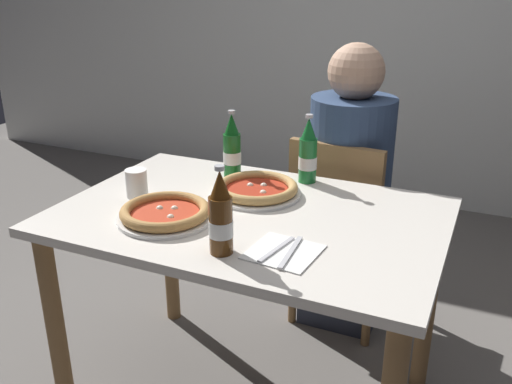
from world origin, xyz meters
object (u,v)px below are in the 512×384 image
Objects in this scene: dining_table_main at (250,244)px; chair_behind_table at (342,223)px; beer_bottle_center at (308,154)px; beer_bottle_left at (232,149)px; beer_bottle_right at (221,217)px; diner_seated at (348,196)px; pizza_margherita_near at (257,189)px; pizza_marinara_far at (165,213)px; paper_cup at (137,183)px; napkin_with_cutlery at (284,252)px.

chair_behind_table is (0.14, 0.61, -0.15)m from dining_table_main.
beer_bottle_left is at bearing -168.05° from beer_bottle_center.
chair_behind_table is 0.60m from beer_bottle_left.
beer_bottle_center reaches higher than dining_table_main.
dining_table_main is at bearing 99.30° from beer_bottle_right.
diner_seated is 4.04× the size of pizza_margherita_near.
beer_bottle_left and beer_bottle_right have the same top height.
beer_bottle_center is at bearing 60.02° from pizza_marinara_far.
chair_behind_table reaches higher than paper_cup.
beer_bottle_right is at bearing -28.25° from paper_cup.
paper_cup reaches higher than napkin_with_cutlery.
napkin_with_cutlery is (0.40, -0.49, -0.10)m from beer_bottle_left.
pizza_marinara_far is 0.29m from beer_bottle_right.
beer_bottle_right reaches higher than dining_table_main.
dining_table_main is 4.86× the size of beer_bottle_left.
diner_seated reaches higher than beer_bottle_right.
pizza_margherita_near is at bearing 104.99° from dining_table_main.
beer_bottle_left is at bearing 113.84° from beer_bottle_right.
pizza_margherita_near is at bearing 59.89° from pizza_marinara_far.
pizza_marinara_far is at bearing 70.48° from chair_behind_table.
diner_seated is 0.89m from napkin_with_cutlery.
beer_bottle_center reaches higher than napkin_with_cutlery.
beer_bottle_left is (-0.16, 0.14, 0.08)m from pizza_margherita_near.
dining_table_main is 0.29m from pizza_marinara_far.
pizza_margherita_near is at bearing 74.30° from chair_behind_table.
pizza_marinara_far is at bearing -113.55° from diner_seated.
beer_bottle_center is at bearing 38.15° from paper_cup.
paper_cup is (-0.60, 0.17, 0.04)m from napkin_with_cutlery.
beer_bottle_center and beer_bottle_right have the same top height.
pizza_margherita_near is at bearing -119.79° from beer_bottle_center.
beer_bottle_left is 0.60m from beer_bottle_right.
pizza_marinara_far is 3.11× the size of paper_cup.
dining_table_main is 0.43m from paper_cup.
beer_bottle_left is (-0.34, -0.33, 0.37)m from chair_behind_table.
beer_bottle_right is 0.51m from paper_cup.
pizza_margherita_near is 1.55× the size of napkin_with_cutlery.
napkin_with_cutlery is at bearing -50.67° from beer_bottle_left.
pizza_margherita_near is at bearing 124.11° from napkin_with_cutlery.
beer_bottle_center is (0.11, 0.19, 0.08)m from pizza_margherita_near.
chair_behind_table is 3.44× the size of beer_bottle_left.
pizza_marinara_far is 1.20× the size of beer_bottle_center.
pizza_margherita_near and pizza_marinara_far have the same top height.
beer_bottle_right is at bearing -80.70° from dining_table_main.
napkin_with_cutlery is (0.20, -0.21, 0.12)m from dining_table_main.
dining_table_main is 4.06× the size of pizza_marinara_far.
beer_bottle_center is at bearing 81.46° from chair_behind_table.
beer_bottle_center is 0.61m from beer_bottle_right.
paper_cup reaches higher than dining_table_main.
dining_table_main is 0.41m from beer_bottle_left.
diner_seated is (0.01, 0.05, 0.10)m from chair_behind_table.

